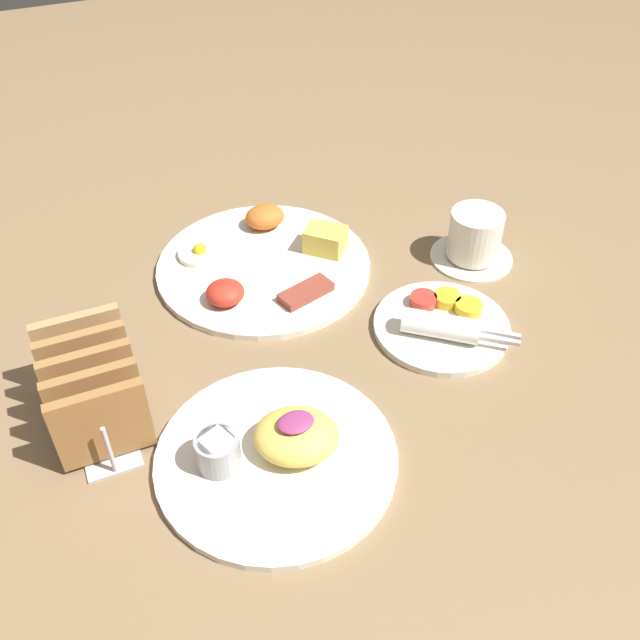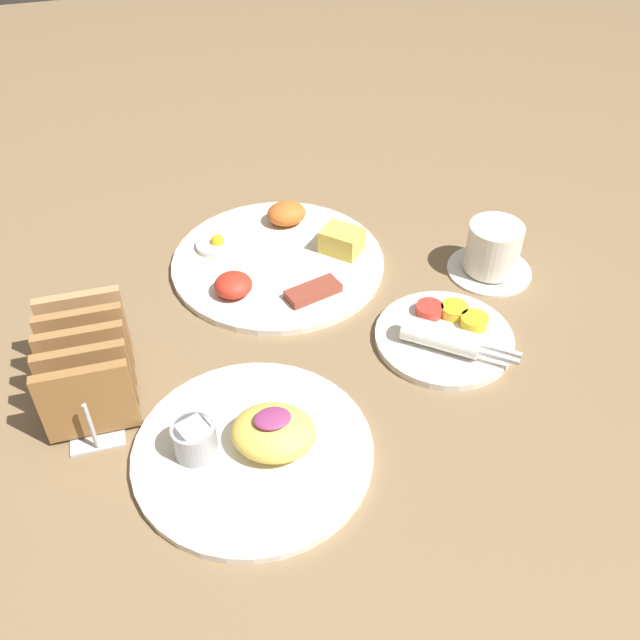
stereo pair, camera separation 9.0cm
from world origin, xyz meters
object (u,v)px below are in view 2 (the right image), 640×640
Objects in this scene: plate_breakfast at (279,258)px; coffee_cup at (493,251)px; plate_condiments at (445,335)px; toast_rack at (87,365)px; plate_foreground at (253,445)px.

coffee_cup is (0.29, -0.10, 0.03)m from plate_breakfast.
toast_rack is at bearing 176.50° from plate_condiments.
plate_condiments is at bearing -3.50° from toast_rack.
plate_breakfast is 2.56× the size of coffee_cup.
plate_breakfast is 1.71× the size of toast_rack.
toast_rack reaches higher than coffee_cup.
plate_condiments is 1.48× the size of coffee_cup.
plate_foreground is at bearing -107.70° from plate_breakfast.
coffee_cup is at bearing 9.40° from toast_rack.
plate_condiments is at bearing -135.23° from coffee_cup.
toast_rack is (-0.44, 0.03, 0.04)m from plate_condiments.
coffee_cup is (0.56, 0.09, -0.01)m from toast_rack.
coffee_cup is (0.39, 0.23, 0.02)m from plate_foreground.
plate_foreground is (-0.10, -0.33, 0.00)m from plate_breakfast.
plate_breakfast is at bearing 35.26° from toast_rack.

